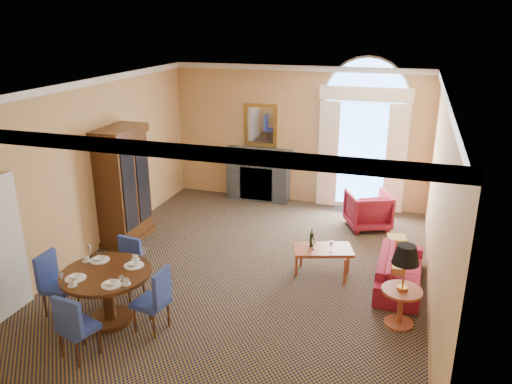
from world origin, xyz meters
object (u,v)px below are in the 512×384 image
(armoire, at_px, (123,187))
(sofa, at_px, (400,271))
(dining_table, at_px, (107,285))
(armchair, at_px, (368,210))
(coffee_table, at_px, (322,250))
(side_table, at_px, (404,275))

(armoire, xyz_separation_m, sofa, (5.27, -0.25, -0.84))
(dining_table, relative_size, armchair, 1.49)
(sofa, distance_m, coffee_table, 1.30)
(armoire, relative_size, dining_table, 1.78)
(armoire, xyz_separation_m, side_table, (5.32, -1.43, -0.30))
(armchair, distance_m, side_table, 3.58)
(armoire, relative_size, sofa, 1.28)
(armoire, height_order, armchair, armoire)
(armoire, xyz_separation_m, armchair, (4.52, 2.04, -0.71))
(dining_table, xyz_separation_m, sofa, (3.98, 2.35, -0.34))
(armoire, bearing_deg, dining_table, -63.65)
(armchair, relative_size, side_table, 0.70)
(coffee_table, bearing_deg, armchair, 58.63)
(dining_table, bearing_deg, armoire, 116.35)
(side_table, bearing_deg, armoire, 164.98)
(dining_table, bearing_deg, coffee_table, 40.72)
(sofa, relative_size, armchair, 2.06)
(armoire, distance_m, side_table, 5.52)
(sofa, bearing_deg, armchair, 19.49)
(armoire, xyz_separation_m, dining_table, (1.29, -2.61, -0.50))
(armchair, height_order, side_table, side_table)
(sofa, xyz_separation_m, armchair, (-0.75, 2.30, 0.13))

